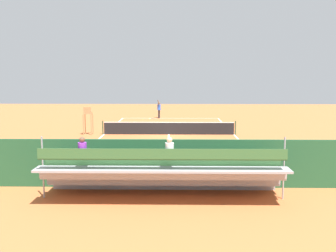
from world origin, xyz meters
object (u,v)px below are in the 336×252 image
at_px(equipment_bag, 164,179).
at_px(tennis_ball_near, 143,120).
at_px(tennis_net, 169,128).
at_px(tennis_racket, 150,119).
at_px(tennis_player, 159,108).
at_px(tennis_ball_far, 175,122).
at_px(courtside_bench, 200,170).
at_px(umpire_chair, 88,118).
at_px(bleacher_stand, 161,174).

xyz_separation_m(equipment_bag, tennis_ball_near, (2.78, -22.91, -0.15)).
bearing_deg(tennis_net, tennis_racket, -78.65).
height_order(equipment_bag, tennis_ball_near, equipment_bag).
relative_size(tennis_player, tennis_ball_far, 29.18).
distance_m(tennis_player, tennis_ball_far, 4.20).
height_order(tennis_player, tennis_ball_far, tennis_player).
distance_m(tennis_net, equipment_bag, 13.40).
xyz_separation_m(courtside_bench, tennis_player, (2.75, -24.39, 0.46)).
height_order(umpire_chair, tennis_racket, umpire_chair).
xyz_separation_m(tennis_net, equipment_bag, (-0.01, 13.40, -0.32)).
relative_size(umpire_chair, tennis_ball_near, 32.42).
xyz_separation_m(equipment_bag, tennis_ball_far, (-0.48, -20.81, -0.15)).
bearing_deg(tennis_ball_near, equipment_bag, 96.92).
distance_m(equipment_bag, tennis_ball_far, 20.81).
bearing_deg(umpire_chair, tennis_ball_near, -109.52).
height_order(tennis_net, umpire_chair, umpire_chair).
distance_m(courtside_bench, tennis_ball_near, 23.20).
height_order(courtside_bench, tennis_racket, courtside_bench).
height_order(courtside_bench, tennis_ball_far, courtside_bench).
bearing_deg(tennis_racket, courtside_bench, 98.75).
relative_size(tennis_net, tennis_ball_far, 156.06).
relative_size(bleacher_stand, courtside_bench, 5.03).
height_order(tennis_racket, tennis_ball_near, tennis_ball_near).
xyz_separation_m(umpire_chair, equipment_bag, (-6.21, 13.25, -1.13)).
xyz_separation_m(tennis_net, tennis_racket, (2.12, -10.55, -0.49)).
xyz_separation_m(bleacher_stand, tennis_racket, (2.06, -25.89, -0.90)).
bearing_deg(tennis_ball_near, tennis_ball_far, 147.17).
bearing_deg(umpire_chair, tennis_player, -113.90).
xyz_separation_m(tennis_player, tennis_racket, (0.91, 0.57, -1.00)).
bearing_deg(equipment_bag, tennis_ball_near, -83.08).
xyz_separation_m(bleacher_stand, tennis_player, (1.15, -26.46, 0.10)).
bearing_deg(tennis_player, bleacher_stand, 92.48).
distance_m(umpire_chair, tennis_player, 12.33).
bearing_deg(tennis_player, umpire_chair, 66.10).
height_order(equipment_bag, tennis_ball_far, equipment_bag).
relative_size(tennis_ball_near, tennis_ball_far, 1.00).
distance_m(tennis_net, umpire_chair, 6.25).
distance_m(tennis_ball_near, tennis_ball_far, 3.88).
relative_size(tennis_net, tennis_ball_near, 156.06).
bearing_deg(umpire_chair, tennis_ball_far, -131.50).
bearing_deg(tennis_ball_near, bleacher_stand, 96.23).
bearing_deg(tennis_player, tennis_racket, 32.18).
bearing_deg(tennis_ball_near, umpire_chair, 70.48).
bearing_deg(tennis_ball_near, tennis_racket, -122.39).
bearing_deg(tennis_net, bleacher_stand, 89.78).
distance_m(umpire_chair, tennis_ball_far, 10.18).
distance_m(bleacher_stand, equipment_bag, 2.07).
xyz_separation_m(courtside_bench, tennis_ball_near, (4.32, -22.78, -0.53)).
relative_size(umpire_chair, courtside_bench, 1.19).
bearing_deg(tennis_net, courtside_bench, 96.66).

